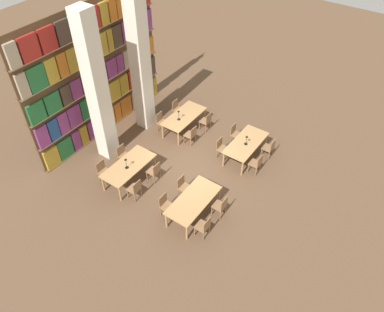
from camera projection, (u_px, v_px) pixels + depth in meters
ground_plane at (189, 167)px, 14.77m from camera, size 40.00×40.00×0.00m
bookshelf_bank at (98, 75)px, 14.84m from camera, size 6.85×0.35×5.50m
pillar_left at (97, 90)px, 13.36m from camera, size 0.62×0.62×6.00m
pillar_center at (140, 63)px, 14.77m from camera, size 0.62×0.62×6.00m
reading_table_0 at (193, 201)px, 12.61m from camera, size 2.12×0.99×0.75m
chair_0 at (204, 226)px, 12.11m from camera, size 0.42×0.40×0.86m
chair_1 at (166, 205)px, 12.76m from camera, size 0.42×0.40×0.86m
chair_2 at (221, 206)px, 12.73m from camera, size 0.42×0.40×0.86m
chair_3 at (184, 186)px, 13.39m from camera, size 0.42×0.40×0.86m
reading_table_1 at (246, 144)px, 14.77m from camera, size 2.12×0.99×0.75m
chair_4 at (257, 163)px, 14.26m from camera, size 0.42×0.40×0.86m
chair_5 at (222, 148)px, 14.91m from camera, size 0.42×0.40×0.86m
chair_6 at (269, 148)px, 14.91m from camera, size 0.42×0.40×0.86m
chair_7 at (235, 133)px, 15.57m from camera, size 0.42×0.40×0.86m
desk_lamp_0 at (247, 138)px, 14.45m from camera, size 0.14×0.14×0.43m
reading_table_2 at (129, 167)px, 13.83m from camera, size 2.12×0.99×0.75m
chair_8 at (135, 189)px, 13.30m from camera, size 0.42×0.40×0.86m
chair_9 at (104, 171)px, 13.96m from camera, size 0.42×0.40×0.86m
chair_10 at (154, 171)px, 13.96m from camera, size 0.42×0.40×0.86m
chair_11 at (123, 155)px, 14.61m from camera, size 0.42×0.40×0.86m
desk_lamp_1 at (126, 162)px, 13.47m from camera, size 0.14×0.14×0.47m
reading_table_3 at (184, 117)px, 16.04m from camera, size 2.12×0.99×0.75m
chair_12 at (191, 135)px, 15.51m from camera, size 0.42×0.40×0.86m
chair_13 at (162, 121)px, 16.17m from camera, size 0.42×0.40×0.86m
chair_14 at (206, 121)px, 16.20m from camera, size 0.42×0.40×0.86m
chair_15 at (177, 109)px, 16.85m from camera, size 0.42×0.40×0.86m
desk_lamp_2 at (179, 113)px, 15.58m from camera, size 0.14×0.14×0.48m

